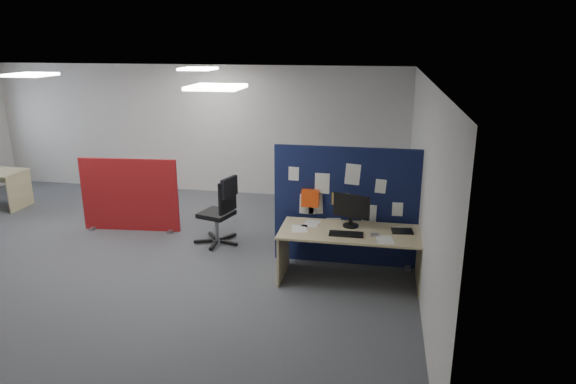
% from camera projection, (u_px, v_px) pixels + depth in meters
% --- Properties ---
extents(floor, '(9.00, 9.00, 0.00)m').
position_uv_depth(floor, '(121.00, 253.00, 8.01)').
color(floor, '#4F5156').
rests_on(floor, ground).
extents(ceiling, '(9.00, 7.00, 0.02)m').
position_uv_depth(ceiling, '(103.00, 76.00, 7.23)').
color(ceiling, white).
rests_on(ceiling, wall_back).
extents(wall_back, '(9.00, 0.02, 2.70)m').
position_uv_depth(wall_back, '(195.00, 129.00, 10.92)').
color(wall_back, silver).
rests_on(wall_back, floor).
extents(wall_right, '(0.02, 7.00, 2.70)m').
position_uv_depth(wall_right, '(423.00, 184.00, 6.84)').
color(wall_right, silver).
rests_on(wall_right, floor).
extents(ceiling_lights, '(4.10, 4.10, 0.04)m').
position_uv_depth(ceiling_lights, '(146.00, 75.00, 7.81)').
color(ceiling_lights, white).
rests_on(ceiling_lights, ceiling).
extents(navy_divider, '(2.13, 0.30, 1.75)m').
position_uv_depth(navy_divider, '(346.00, 207.00, 7.42)').
color(navy_divider, '#10123D').
rests_on(navy_divider, floor).
extents(main_desk, '(1.91, 0.85, 0.73)m').
position_uv_depth(main_desk, '(351.00, 241.00, 6.98)').
color(main_desk, '#D0C085').
rests_on(main_desk, floor).
extents(monitor_main, '(0.50, 0.22, 0.46)m').
position_uv_depth(monitor_main, '(351.00, 209.00, 6.99)').
color(monitor_main, black).
rests_on(monitor_main, main_desk).
extents(keyboard, '(0.45, 0.19, 0.02)m').
position_uv_depth(keyboard, '(346.00, 234.00, 6.75)').
color(keyboard, black).
rests_on(keyboard, main_desk).
extents(mouse, '(0.11, 0.09, 0.03)m').
position_uv_depth(mouse, '(375.00, 235.00, 6.72)').
color(mouse, gray).
rests_on(mouse, main_desk).
extents(paper_tray, '(0.30, 0.25, 0.01)m').
position_uv_depth(paper_tray, '(402.00, 231.00, 6.87)').
color(paper_tray, black).
rests_on(paper_tray, main_desk).
extents(red_divider, '(1.70, 0.30, 1.27)m').
position_uv_depth(red_divider, '(130.00, 196.00, 8.80)').
color(red_divider, maroon).
rests_on(red_divider, floor).
extents(office_chair, '(0.74, 0.71, 1.12)m').
position_uv_depth(office_chair, '(222.00, 207.00, 8.18)').
color(office_chair, black).
rests_on(office_chair, floor).
extents(desk_papers, '(1.40, 0.75, 0.00)m').
position_uv_depth(desk_papers, '(331.00, 230.00, 6.91)').
color(desk_papers, white).
rests_on(desk_papers, main_desk).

